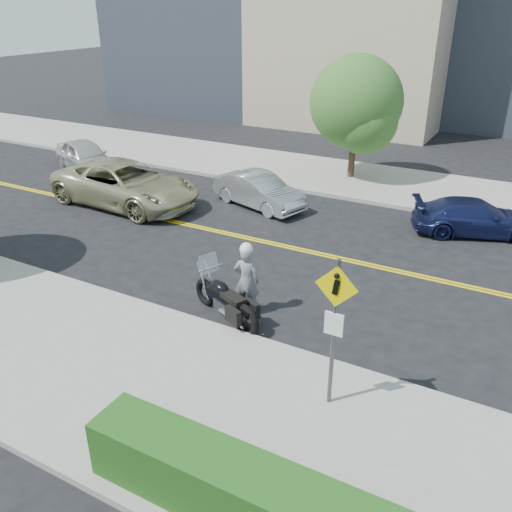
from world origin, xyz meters
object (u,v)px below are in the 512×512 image
object	(u,v)px
pedestrian_sign	(334,321)
parked_car_white	(85,157)
motorcycle	(225,292)
parked_car_silver	(259,191)
parked_car_blue	(475,217)
motorcyclist	(247,279)
suv	(125,184)

from	to	relation	value
pedestrian_sign	parked_car_white	bearing A→B (deg)	148.73
motorcycle	pedestrian_sign	bearing A→B (deg)	-4.95
pedestrian_sign	parked_car_silver	xyz separation A→B (m)	(-6.46, 9.11, -1.34)
motorcycle	parked_car_blue	xyz separation A→B (m)	(4.42, 8.45, -0.15)
parked_car_white	parked_car_blue	size ratio (longest dim) A/B	1.02
motorcycle	parked_car_blue	world-z (taller)	motorcycle
parked_car_silver	motorcyclist	bearing A→B (deg)	-136.73
pedestrian_sign	suv	xyz separation A→B (m)	(-10.94, 6.90, -1.15)
suv	parked_car_silver	world-z (taller)	suv
suv	parked_car_white	size ratio (longest dim) A/B	1.43
motorcycle	suv	size ratio (longest dim) A/B	0.41
parked_car_silver	parked_car_blue	world-z (taller)	parked_car_silver
motorcycle	parked_car_white	bearing A→B (deg)	170.82
pedestrian_sign	parked_car_white	world-z (taller)	pedestrian_sign
parked_car_white	parked_car_blue	world-z (taller)	parked_car_white
motorcycle	parked_car_white	world-z (taller)	motorcycle
pedestrian_sign	motorcyclist	size ratio (longest dim) A/B	1.58
pedestrian_sign	parked_car_white	size ratio (longest dim) A/B	0.73
motorcycle	parked_car_silver	xyz separation A→B (m)	(-3.06, 7.31, -0.11)
motorcyclist	suv	size ratio (longest dim) A/B	0.32
motorcyclist	parked_car_white	bearing A→B (deg)	-41.88
parked_car_white	motorcycle	bearing A→B (deg)	-97.70
parked_car_silver	suv	bearing A→B (deg)	133.34
pedestrian_sign	suv	bearing A→B (deg)	147.77
motorcyclist	parked_car_silver	xyz separation A→B (m)	(-3.36, 6.82, -0.32)
parked_car_silver	parked_car_blue	xyz separation A→B (m)	(7.48, 1.14, -0.04)
parked_car_white	parked_car_silver	size ratio (longest dim) A/B	1.08
motorcyclist	parked_car_blue	xyz separation A→B (m)	(4.12, 7.96, -0.36)
parked_car_silver	motorcycle	bearing A→B (deg)	-140.27
motorcyclist	parked_car_silver	world-z (taller)	motorcyclist
pedestrian_sign	motorcycle	world-z (taller)	pedestrian_sign
pedestrian_sign	suv	size ratio (longest dim) A/B	0.51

